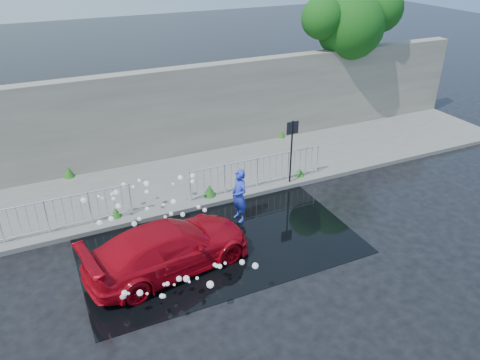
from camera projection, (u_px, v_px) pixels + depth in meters
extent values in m
plane|color=black|center=(215.00, 264.00, 12.99)|extent=(90.00, 90.00, 0.00)
cube|color=#5B5B57|center=(163.00, 184.00, 16.96)|extent=(30.00, 4.00, 0.15)
cube|color=#5B5B57|center=(180.00, 210.00, 15.35)|extent=(30.00, 0.25, 0.16)
cube|color=#6E665C|center=(142.00, 118.00, 17.87)|extent=(30.00, 0.60, 3.50)
cube|color=black|center=(218.00, 241.00, 13.97)|extent=(8.00, 5.00, 0.01)
cylinder|color=black|center=(291.00, 154.00, 16.45)|extent=(0.06, 0.06, 2.50)
cube|color=black|center=(293.00, 128.00, 15.98)|extent=(0.45, 0.04, 0.45)
cylinder|color=#332114|center=(344.00, 68.00, 22.11)|extent=(0.36, 0.36, 5.00)
sphere|color=#124711|center=(350.00, 25.00, 20.30)|extent=(2.98, 2.98, 2.98)
sphere|color=#124711|center=(380.00, 9.00, 20.58)|extent=(2.09, 2.09, 2.09)
sphere|color=#124711|center=(322.00, 18.00, 19.56)|extent=(1.78, 1.78, 1.78)
cylinder|color=silver|center=(130.00, 199.00, 14.78)|extent=(0.05, 0.05, 1.10)
cylinder|color=silver|center=(43.00, 202.00, 13.61)|extent=(5.00, 0.04, 0.04)
cylinder|color=silver|center=(49.00, 229.00, 14.05)|extent=(5.00, 0.04, 0.04)
cylinder|color=silver|center=(190.00, 186.00, 15.53)|extent=(0.05, 0.05, 1.10)
cylinder|color=silver|center=(317.00, 159.00, 17.39)|extent=(0.05, 0.05, 1.10)
cylinder|color=silver|center=(257.00, 158.00, 16.22)|extent=(5.00, 0.04, 0.04)
cylinder|color=silver|center=(257.00, 183.00, 16.66)|extent=(5.00, 0.04, 0.04)
cone|color=#1A4C14|center=(116.00, 212.00, 14.82)|extent=(0.36, 0.36, 0.31)
cone|color=#1A4C14|center=(209.00, 190.00, 15.99)|extent=(0.44, 0.44, 0.41)
cone|color=#1A4C14|center=(300.00, 172.00, 17.36)|extent=(0.38, 0.38, 0.28)
cone|color=#1A4C14|center=(69.00, 172.00, 17.24)|extent=(0.42, 0.42, 0.38)
cone|color=#1A4C14|center=(281.00, 134.00, 20.61)|extent=(0.34, 0.34, 0.32)
sphere|color=white|center=(173.00, 202.00, 14.56)|extent=(0.18, 0.18, 0.18)
sphere|color=white|center=(130.00, 241.00, 13.28)|extent=(0.14, 0.14, 0.14)
sphere|color=white|center=(116.00, 192.00, 14.52)|extent=(0.18, 0.18, 0.18)
sphere|color=white|center=(180.00, 178.00, 15.46)|extent=(0.17, 0.17, 0.17)
sphere|color=white|center=(192.00, 182.00, 15.25)|extent=(0.13, 0.13, 0.13)
sphere|color=white|center=(139.00, 180.00, 15.13)|extent=(0.12, 0.12, 0.12)
sphere|color=white|center=(181.00, 178.00, 15.31)|extent=(0.07, 0.07, 0.07)
sphere|color=white|center=(111.00, 219.00, 13.79)|extent=(0.17, 0.17, 0.17)
sphere|color=white|center=(113.00, 199.00, 14.31)|extent=(0.12, 0.12, 0.12)
sphere|color=white|center=(83.00, 200.00, 14.07)|extent=(0.17, 0.17, 0.17)
sphere|color=white|center=(213.00, 217.00, 14.35)|extent=(0.08, 0.08, 0.08)
sphere|color=white|center=(192.00, 176.00, 15.43)|extent=(0.17, 0.17, 0.17)
sphere|color=white|center=(146.00, 183.00, 14.84)|extent=(0.18, 0.18, 0.18)
sphere|color=white|center=(165.00, 217.00, 14.01)|extent=(0.10, 0.10, 0.10)
sphere|color=white|center=(134.00, 224.00, 13.69)|extent=(0.16, 0.16, 0.16)
sphere|color=white|center=(147.00, 192.00, 14.69)|extent=(0.13, 0.13, 0.13)
sphere|color=white|center=(178.00, 231.00, 13.77)|extent=(0.07, 0.07, 0.07)
sphere|color=white|center=(193.00, 181.00, 15.29)|extent=(0.10, 0.10, 0.10)
sphere|color=white|center=(147.00, 185.00, 14.91)|extent=(0.11, 0.11, 0.11)
sphere|color=white|center=(163.00, 205.00, 14.33)|extent=(0.08, 0.08, 0.08)
sphere|color=white|center=(133.00, 187.00, 14.62)|extent=(0.10, 0.10, 0.10)
sphere|color=white|center=(171.00, 214.00, 14.08)|extent=(0.13, 0.13, 0.13)
sphere|color=white|center=(198.00, 207.00, 14.51)|extent=(0.13, 0.13, 0.13)
sphere|color=white|center=(99.00, 196.00, 14.19)|extent=(0.09, 0.09, 0.09)
sphere|color=white|center=(108.00, 244.00, 13.15)|extent=(0.14, 0.14, 0.14)
sphere|color=white|center=(139.00, 219.00, 13.87)|extent=(0.13, 0.13, 0.13)
sphere|color=white|center=(102.00, 198.00, 14.42)|extent=(0.09, 0.09, 0.09)
sphere|color=white|center=(183.00, 214.00, 14.07)|extent=(0.15, 0.15, 0.15)
sphere|color=white|center=(124.00, 185.00, 14.79)|extent=(0.15, 0.15, 0.15)
sphere|color=white|center=(108.00, 255.00, 12.85)|extent=(0.07, 0.07, 0.07)
sphere|color=white|center=(205.00, 210.00, 14.46)|extent=(0.14, 0.14, 0.14)
sphere|color=white|center=(173.00, 184.00, 15.18)|extent=(0.09, 0.09, 0.09)
sphere|color=white|center=(99.00, 223.00, 13.61)|extent=(0.17, 0.17, 0.17)
sphere|color=white|center=(118.00, 206.00, 14.00)|extent=(0.16, 0.16, 0.16)
sphere|color=white|center=(112.00, 194.00, 14.51)|extent=(0.13, 0.13, 0.13)
sphere|color=white|center=(169.00, 227.00, 13.94)|extent=(0.07, 0.07, 0.07)
sphere|color=white|center=(205.00, 221.00, 14.24)|extent=(0.12, 0.12, 0.12)
sphere|color=white|center=(147.00, 209.00, 14.07)|extent=(0.13, 0.13, 0.13)
sphere|color=white|center=(153.00, 237.00, 13.61)|extent=(0.12, 0.12, 0.12)
sphere|color=white|center=(167.00, 284.00, 11.44)|extent=(0.11, 0.11, 0.11)
sphere|color=white|center=(140.00, 293.00, 10.48)|extent=(0.14, 0.14, 0.14)
sphere|color=white|center=(242.00, 262.00, 12.51)|extent=(0.15, 0.15, 0.15)
sphere|color=white|center=(164.00, 285.00, 11.54)|extent=(0.09, 0.09, 0.09)
sphere|color=white|center=(255.00, 266.00, 11.43)|extent=(0.16, 0.16, 0.16)
sphere|color=white|center=(147.00, 294.00, 11.12)|extent=(0.07, 0.07, 0.07)
sphere|color=white|center=(217.00, 266.00, 12.21)|extent=(0.11, 0.11, 0.11)
sphere|color=white|center=(220.00, 266.00, 12.12)|extent=(0.13, 0.13, 0.13)
sphere|color=white|center=(179.00, 279.00, 11.56)|extent=(0.14, 0.14, 0.14)
sphere|color=white|center=(210.00, 285.00, 10.83)|extent=(0.18, 0.18, 0.18)
sphere|color=white|center=(215.00, 265.00, 11.76)|extent=(0.10, 0.10, 0.10)
sphere|color=white|center=(125.00, 293.00, 10.74)|extent=(0.14, 0.14, 0.14)
sphere|color=white|center=(186.00, 279.00, 11.40)|extent=(0.16, 0.16, 0.16)
sphere|color=white|center=(225.00, 263.00, 11.78)|extent=(0.08, 0.08, 0.08)
sphere|color=white|center=(189.00, 282.00, 11.05)|extent=(0.07, 0.07, 0.07)
sphere|color=white|center=(129.00, 293.00, 10.76)|extent=(0.07, 0.07, 0.07)
sphere|color=white|center=(123.00, 296.00, 11.20)|extent=(0.16, 0.16, 0.16)
sphere|color=white|center=(174.00, 285.00, 11.69)|extent=(0.07, 0.07, 0.07)
sphere|color=white|center=(197.00, 278.00, 11.59)|extent=(0.09, 0.09, 0.09)
sphere|color=white|center=(162.00, 296.00, 10.41)|extent=(0.11, 0.11, 0.11)
sphere|color=white|center=(164.00, 296.00, 10.49)|extent=(0.10, 0.10, 0.10)
imported|color=#A70613|center=(169.00, 248.00, 12.55)|extent=(4.85, 2.64, 1.33)
imported|color=blue|center=(239.00, 196.00, 14.61)|extent=(0.51, 0.70, 1.76)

